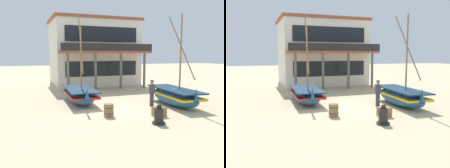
# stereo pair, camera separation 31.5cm
# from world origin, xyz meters

# --- Properties ---
(ground_plane) EXTENTS (120.00, 120.00, 0.00)m
(ground_plane) POSITION_xyz_m (0.00, 0.00, 0.00)
(ground_plane) COLOR #CCB78E
(fishing_boat_near_left) EXTENTS (1.95, 4.75, 5.91)m
(fishing_boat_near_left) POSITION_xyz_m (-1.83, 2.42, 0.57)
(fishing_boat_near_left) COLOR #23517A
(fishing_boat_near_left) RESTS_ON ground
(fishing_boat_centre_large) EXTENTS (2.06, 4.96, 5.85)m
(fishing_boat_centre_large) POSITION_xyz_m (3.83, -0.50, 0.62)
(fishing_boat_centre_large) COLOR #23517A
(fishing_boat_centre_large) RESTS_ON ground
(fisherman_by_hull) EXTENTS (0.41, 0.32, 1.68)m
(fisherman_by_hull) POSITION_xyz_m (2.27, -0.26, 0.83)
(fisherman_by_hull) COLOR #33333D
(fisherman_by_hull) RESTS_ON ground
(capstan_winch) EXTENTS (0.64, 0.64, 0.98)m
(capstan_winch) POSITION_xyz_m (0.56, -3.85, 0.39)
(capstan_winch) COLOR black
(capstan_winch) RESTS_ON ground
(wooden_barrel) EXTENTS (0.56, 0.56, 0.70)m
(wooden_barrel) POSITION_xyz_m (-1.22, -1.68, 0.35)
(wooden_barrel) COLOR olive
(wooden_barrel) RESTS_ON ground
(cargo_crate) EXTENTS (0.62, 0.62, 0.51)m
(cargo_crate) POSITION_xyz_m (1.35, -2.61, 0.25)
(cargo_crate) COLOR olive
(cargo_crate) RESTS_ON ground
(harbor_building_main) EXTENTS (9.34, 9.19, 7.19)m
(harbor_building_main) POSITION_xyz_m (2.19, 12.88, 3.60)
(harbor_building_main) COLOR silver
(harbor_building_main) RESTS_ON ground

